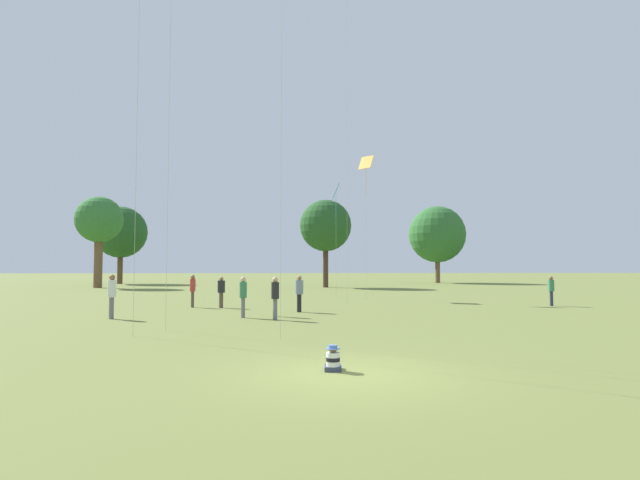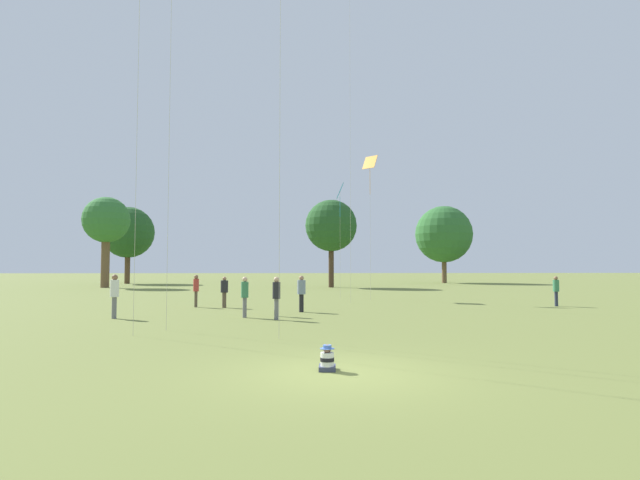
% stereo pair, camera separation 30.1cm
% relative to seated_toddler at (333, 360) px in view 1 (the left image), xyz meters
% --- Properties ---
extents(ground_plane, '(300.00, 300.00, 0.00)m').
position_rel_seated_toddler_xyz_m(ground_plane, '(0.26, -0.27, -0.23)').
color(ground_plane, olive).
extents(seated_toddler, '(0.39, 0.47, 0.55)m').
position_rel_seated_toddler_xyz_m(seated_toddler, '(0.00, 0.00, 0.00)').
color(seated_toddler, '#383D56').
rests_on(seated_toddler, ground).
extents(person_standing_0, '(0.44, 0.44, 1.75)m').
position_rel_seated_toddler_xyz_m(person_standing_0, '(-2.87, 11.01, 0.83)').
color(person_standing_0, slate).
rests_on(person_standing_0, ground).
extents(person_standing_1, '(0.38, 0.38, 1.74)m').
position_rel_seated_toddler_xyz_m(person_standing_1, '(-6.06, 16.61, 0.83)').
color(person_standing_1, brown).
rests_on(person_standing_1, ground).
extents(person_standing_2, '(0.36, 0.36, 1.65)m').
position_rel_seated_toddler_xyz_m(person_standing_2, '(13.63, 16.29, 0.76)').
color(person_standing_2, '#282D42').
rests_on(person_standing_2, ground).
extents(person_standing_3, '(0.31, 0.31, 1.60)m').
position_rel_seated_toddler_xyz_m(person_standing_3, '(-1.52, 11.49, 0.74)').
color(person_standing_3, slate).
rests_on(person_standing_3, ground).
extents(person_standing_4, '(0.45, 0.45, 1.76)m').
position_rel_seated_toddler_xyz_m(person_standing_4, '(-1.48, 10.09, 0.84)').
color(person_standing_4, slate).
rests_on(person_standing_4, ground).
extents(person_standing_5, '(0.45, 0.45, 1.74)m').
position_rel_seated_toddler_xyz_m(person_standing_5, '(-0.41, 13.50, 0.80)').
color(person_standing_5, black).
rests_on(person_standing_5, ground).
extents(person_standing_6, '(0.46, 0.46, 1.85)m').
position_rel_seated_toddler_xyz_m(person_standing_6, '(-8.32, 10.87, 0.89)').
color(person_standing_6, slate).
rests_on(person_standing_6, ground).
extents(person_standing_7, '(0.55, 0.55, 1.65)m').
position_rel_seated_toddler_xyz_m(person_standing_7, '(-4.48, 16.17, 0.74)').
color(person_standing_7, brown).
rests_on(person_standing_7, ground).
extents(kite_1, '(0.52, 1.14, 7.91)m').
position_rel_seated_toddler_xyz_m(kite_1, '(2.34, 23.54, 7.01)').
color(kite_1, '#339EDB').
rests_on(kite_1, ground).
extents(kite_2, '(1.00, 1.00, 9.53)m').
position_rel_seated_toddler_xyz_m(kite_2, '(4.19, 21.90, 8.57)').
color(kite_2, orange).
rests_on(kite_2, ground).
extents(distant_tree_0, '(5.42, 5.42, 9.17)m').
position_rel_seated_toddler_xyz_m(distant_tree_0, '(2.96, 41.38, 6.20)').
color(distant_tree_0, '#473323').
rests_on(distant_tree_0, ground).
extents(distant_tree_1, '(6.47, 6.47, 9.74)m').
position_rel_seated_toddler_xyz_m(distant_tree_1, '(-22.02, 53.51, 6.24)').
color(distant_tree_1, brown).
rests_on(distant_tree_1, ground).
extents(distant_tree_2, '(7.48, 7.48, 10.18)m').
position_rel_seated_toddler_xyz_m(distant_tree_2, '(18.83, 54.39, 6.19)').
color(distant_tree_2, brown).
rests_on(distant_tree_2, ground).
extents(distant_tree_3, '(4.74, 4.74, 9.38)m').
position_rel_seated_toddler_xyz_m(distant_tree_3, '(-20.38, 41.83, 6.63)').
color(distant_tree_3, brown).
rests_on(distant_tree_3, ground).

